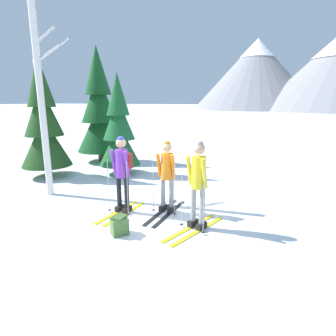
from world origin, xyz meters
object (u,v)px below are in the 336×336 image
birch_tree_tall (41,92)px  skier_in_yellow (198,181)px  pine_tree_mid (44,123)px  skier_in_orange (167,174)px  pine_tree_far (119,129)px  backpack_on_snow_front (120,225)px  skier_in_purple (122,170)px  pine_tree_near (99,110)px

birch_tree_tall → skier_in_yellow: bearing=-6.0°
pine_tree_mid → birch_tree_tall: (1.56, -1.45, 0.97)m
skier_in_orange → pine_tree_far: (-2.98, 2.65, 0.68)m
backpack_on_snow_front → skier_in_purple: bearing=118.1°
pine_tree_near → skier_in_yellow: bearing=-39.2°
skier_in_yellow → pine_tree_mid: 6.36m
pine_tree_near → pine_tree_mid: size_ratio=1.19×
skier_in_yellow → backpack_on_snow_front: size_ratio=4.57×
pine_tree_far → birch_tree_tall: birch_tree_tall is taller
skier_in_yellow → pine_tree_mid: size_ratio=0.46×
skier_in_yellow → birch_tree_tall: size_ratio=0.33×
skier_in_purple → skier_in_orange: bearing=23.5°
skier_in_purple → skier_in_orange: 1.03m
pine_tree_near → skier_in_orange: bearing=-40.4°
skier_in_purple → birch_tree_tall: size_ratio=0.33×
backpack_on_snow_front → skier_in_yellow: bearing=33.3°
skier_in_purple → backpack_on_snow_front: size_ratio=4.51×
backpack_on_snow_front → birch_tree_tall: bearing=157.0°
birch_tree_tall → skier_in_orange: bearing=1.6°
pine_tree_mid → birch_tree_tall: bearing=-42.8°
skier_in_purple → pine_tree_near: bearing=130.9°
skier_in_orange → pine_tree_near: bearing=139.6°
skier_in_yellow → backpack_on_snow_front: 1.78m
skier_in_purple → birch_tree_tall: (-2.59, 0.31, 1.77)m
skier_in_purple → skier_in_yellow: (1.86, -0.17, -0.01)m
skier_in_yellow → birch_tree_tall: bearing=174.0°
skier_in_purple → birch_tree_tall: bearing=173.3°
pine_tree_near → backpack_on_snow_front: pine_tree_near is taller
pine_tree_near → pine_tree_far: bearing=-38.5°
skier_in_purple → pine_tree_mid: 4.57m
backpack_on_snow_front → pine_tree_far: bearing=122.4°
pine_tree_far → pine_tree_near: bearing=141.5°
skier_in_orange → skier_in_yellow: (0.92, -0.57, 0.09)m
pine_tree_far → birch_tree_tall: bearing=-101.3°
skier_in_orange → pine_tree_mid: (-5.09, 1.35, 0.90)m
skier_in_orange → pine_tree_mid: 5.34m
skier_in_orange → backpack_on_snow_front: (-0.39, -1.43, -0.74)m
pine_tree_mid → birch_tree_tall: size_ratio=0.73×
pine_tree_mid → backpack_on_snow_front: (4.70, -2.78, -1.64)m
pine_tree_near → birch_tree_tall: bearing=-72.0°
pine_tree_mid → skier_in_orange: bearing=-14.8°
skier_in_purple → backpack_on_snow_front: bearing=-61.9°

